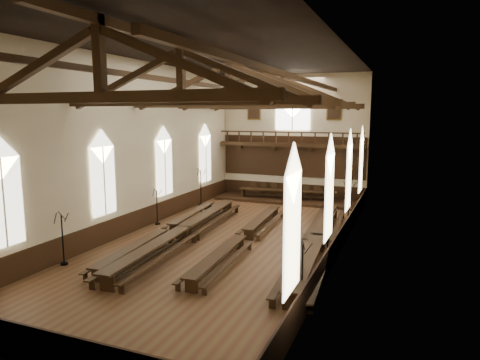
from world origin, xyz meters
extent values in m
plane|color=brown|center=(0.00, 0.00, 0.00)|extent=(26.00, 26.00, 0.00)
plane|color=beige|center=(0.00, 13.00, 5.00)|extent=(12.00, 0.00, 12.00)
plane|color=beige|center=(0.00, -13.00, 5.00)|extent=(12.00, 0.00, 12.00)
plane|color=beige|center=(-6.00, 0.00, 5.00)|extent=(0.00, 26.00, 26.00)
plane|color=beige|center=(6.00, 0.00, 5.00)|extent=(0.00, 26.00, 26.00)
plane|color=black|center=(0.00, 0.00, 10.00)|extent=(26.00, 26.00, 0.00)
cube|color=#311C0E|center=(0.00, 12.96, 0.60)|extent=(11.90, 0.08, 1.20)
cube|color=#311C0E|center=(0.00, -12.96, 0.60)|extent=(11.90, 0.08, 1.20)
cube|color=#311C0E|center=(-5.96, 0.00, 0.60)|extent=(0.08, 25.90, 1.20)
cube|color=#311C0E|center=(5.96, 0.00, 0.60)|extent=(0.08, 25.90, 1.20)
cube|color=white|center=(-5.90, -9.00, 3.40)|extent=(0.05, 1.80, 3.60)
cylinder|color=beige|center=(-5.86, -9.00, 3.40)|extent=(0.08, 0.08, 3.60)
cube|color=white|center=(-5.90, -3.00, 3.40)|extent=(0.05, 1.80, 3.60)
cube|color=white|center=(-5.90, -3.00, 5.20)|extent=(0.05, 1.80, 1.80)
cylinder|color=beige|center=(-5.86, -3.00, 3.40)|extent=(0.08, 0.08, 3.60)
cube|color=white|center=(-5.90, 3.00, 3.40)|extent=(0.05, 1.80, 3.60)
cube|color=white|center=(-5.90, 3.00, 5.20)|extent=(0.05, 1.80, 1.80)
cylinder|color=beige|center=(-5.86, 3.00, 3.40)|extent=(0.08, 0.08, 3.60)
cube|color=white|center=(-5.90, 9.00, 3.40)|extent=(0.05, 1.80, 3.60)
cube|color=white|center=(-5.90, 9.00, 5.20)|extent=(0.05, 1.80, 1.80)
cylinder|color=beige|center=(-5.86, 9.00, 3.40)|extent=(0.08, 0.08, 3.60)
cube|color=white|center=(5.90, -9.00, 3.40)|extent=(0.05, 1.80, 3.60)
cube|color=white|center=(5.90, -9.00, 5.20)|extent=(0.05, 1.80, 1.80)
cylinder|color=beige|center=(5.86, -9.00, 3.40)|extent=(0.08, 0.08, 3.60)
cube|color=white|center=(5.90, -3.00, 3.40)|extent=(0.05, 1.80, 3.60)
cube|color=white|center=(5.90, -3.00, 5.20)|extent=(0.05, 1.80, 1.80)
cylinder|color=beige|center=(5.86, -3.00, 3.40)|extent=(0.08, 0.08, 3.60)
cube|color=white|center=(5.90, 3.00, 3.40)|extent=(0.05, 1.80, 3.60)
cube|color=white|center=(5.90, 3.00, 5.20)|extent=(0.05, 1.80, 1.80)
cylinder|color=beige|center=(5.86, 3.00, 3.40)|extent=(0.08, 0.08, 3.60)
cube|color=white|center=(5.90, 9.00, 3.40)|extent=(0.05, 1.80, 3.60)
cube|color=white|center=(5.90, 9.00, 5.20)|extent=(0.05, 1.80, 1.80)
cylinder|color=beige|center=(5.86, 9.00, 3.40)|extent=(0.08, 0.08, 3.60)
cube|color=white|center=(0.00, 12.90, 6.80)|extent=(2.80, 0.05, 2.40)
cube|color=white|center=(0.00, 12.90, 8.00)|extent=(2.80, 0.05, 2.80)
cylinder|color=beige|center=(0.00, 12.86, 6.80)|extent=(0.10, 0.10, 2.40)
cube|color=#321C0F|center=(0.00, 12.35, 4.40)|extent=(11.80, 1.20, 0.20)
cube|color=#311C0E|center=(0.00, 12.94, 3.45)|extent=(11.80, 0.10, 3.30)
cube|color=#321C0F|center=(0.00, 11.81, 5.45)|extent=(11.60, 0.12, 0.10)
cube|color=#321C0F|center=(0.00, 11.81, 4.55)|extent=(11.60, 0.12, 0.10)
cube|color=#321C0F|center=(-4.50, 12.75, 4.15)|extent=(0.35, 0.40, 0.50)
cube|color=#321C0F|center=(-1.50, 12.75, 4.15)|extent=(0.35, 0.40, 0.50)
cube|color=#321C0F|center=(1.50, 12.75, 4.15)|extent=(0.35, 0.40, 0.50)
cube|color=#321C0F|center=(4.50, 12.75, 4.15)|extent=(0.35, 0.40, 0.50)
cube|color=brown|center=(-3.30, 12.91, 7.10)|extent=(1.15, 0.06, 1.45)
cube|color=black|center=(-3.30, 12.87, 7.10)|extent=(0.95, 0.04, 1.25)
cube|color=brown|center=(3.30, 12.91, 7.10)|extent=(1.15, 0.06, 1.45)
cube|color=black|center=(3.30, 12.87, 7.10)|extent=(0.95, 0.04, 1.25)
cube|color=#321C0F|center=(0.00, -10.00, 7.40)|extent=(11.70, 0.35, 0.35)
cube|color=#321C0F|center=(0.00, -10.00, 8.70)|extent=(0.30, 0.30, 2.40)
cube|color=#321C0F|center=(-2.88, -10.00, 8.30)|extent=(5.44, 0.26, 2.40)
cube|color=#321C0F|center=(2.88, -10.00, 8.30)|extent=(5.44, 0.26, 2.40)
cube|color=#321C0F|center=(0.00, -5.00, 7.40)|extent=(11.70, 0.35, 0.35)
cube|color=#321C0F|center=(0.00, -5.00, 8.70)|extent=(0.30, 0.30, 2.40)
cube|color=#321C0F|center=(-2.88, -5.00, 8.30)|extent=(5.44, 0.26, 2.40)
cube|color=#321C0F|center=(2.88, -5.00, 8.30)|extent=(5.44, 0.26, 2.40)
cube|color=#321C0F|center=(0.00, 0.00, 7.40)|extent=(11.70, 0.35, 0.35)
cube|color=#321C0F|center=(0.00, 0.00, 8.70)|extent=(0.30, 0.30, 2.40)
cube|color=#321C0F|center=(-2.88, 0.00, 8.30)|extent=(5.44, 0.26, 2.40)
cube|color=#321C0F|center=(2.88, 0.00, 8.30)|extent=(5.44, 0.26, 2.40)
cube|color=#321C0F|center=(0.00, 5.00, 7.40)|extent=(11.70, 0.35, 0.35)
cube|color=#321C0F|center=(0.00, 5.00, 8.70)|extent=(0.30, 0.30, 2.40)
cube|color=#321C0F|center=(-2.88, 5.00, 8.30)|extent=(5.44, 0.26, 2.40)
cube|color=#321C0F|center=(2.88, 5.00, 8.30)|extent=(5.44, 0.26, 2.40)
cube|color=#321C0F|center=(0.00, 10.00, 7.40)|extent=(11.70, 0.35, 0.35)
cube|color=#321C0F|center=(0.00, 10.00, 8.70)|extent=(0.30, 0.30, 2.40)
cube|color=#321C0F|center=(-2.88, 10.00, 8.30)|extent=(5.44, 0.26, 2.40)
cube|color=#321C0F|center=(2.88, 10.00, 8.30)|extent=(5.44, 0.26, 2.40)
cube|color=#321C0F|center=(-3.36, 0.00, 8.70)|extent=(0.25, 25.70, 0.25)
cube|color=#321C0F|center=(3.36, 0.00, 8.70)|extent=(0.25, 25.70, 0.25)
cube|color=#321C0F|center=(0.00, 0.00, 9.70)|extent=(0.30, 25.70, 0.30)
cube|color=#321C0F|center=(-3.42, -4.63, 0.64)|extent=(1.27, 6.36, 0.07)
cube|color=#321C0F|center=(-3.42, -7.48, 0.30)|extent=(0.54, 0.13, 0.61)
cube|color=#321C0F|center=(-3.42, -1.79, 0.30)|extent=(0.54, 0.13, 0.61)
cube|color=#321C0F|center=(-3.42, -4.63, 0.23)|extent=(0.64, 5.59, 0.07)
cube|color=#321C0F|center=(-3.98, -4.69, 0.38)|extent=(0.89, 6.32, 0.05)
cube|color=#321C0F|center=(-3.98, -7.59, 0.18)|extent=(0.21, 0.08, 0.35)
cube|color=#321C0F|center=(-3.98, -1.80, 0.18)|extent=(0.21, 0.08, 0.35)
cube|color=#321C0F|center=(-2.86, -4.58, 0.38)|extent=(0.89, 6.32, 0.05)
cube|color=#321C0F|center=(-2.86, -7.47, 0.18)|extent=(0.21, 0.08, 0.35)
cube|color=#321C0F|center=(-2.86, -1.68, 0.18)|extent=(0.21, 0.08, 0.35)
cube|color=#321C0F|center=(-3.42, 2.77, 0.64)|extent=(1.27, 6.36, 0.07)
cube|color=#321C0F|center=(-3.42, -0.08, 0.30)|extent=(0.54, 0.13, 0.61)
cube|color=#321C0F|center=(-3.42, 5.61, 0.30)|extent=(0.54, 0.13, 0.61)
cube|color=#321C0F|center=(-3.42, 2.77, 0.23)|extent=(0.64, 5.59, 0.07)
cube|color=#321C0F|center=(-3.98, 2.71, 0.38)|extent=(0.89, 6.32, 0.05)
cube|color=#321C0F|center=(-3.98, -0.19, 0.18)|extent=(0.21, 0.08, 0.35)
cube|color=#321C0F|center=(-3.98, 5.60, 0.18)|extent=(0.21, 0.08, 0.35)
cube|color=#321C0F|center=(-2.86, 2.82, 0.38)|extent=(0.89, 6.32, 0.05)
cube|color=#321C0F|center=(-2.86, -0.07, 0.18)|extent=(0.21, 0.08, 0.35)
cube|color=#321C0F|center=(-2.86, 5.72, 0.18)|extent=(0.21, 0.08, 0.35)
cube|color=#321C0F|center=(-2.29, -4.68, 0.77)|extent=(1.33, 7.64, 0.09)
cube|color=#321C0F|center=(-2.29, -8.10, 0.36)|extent=(0.65, 0.14, 0.73)
cube|color=#321C0F|center=(-2.29, -1.25, 0.36)|extent=(0.65, 0.14, 0.73)
cube|color=#321C0F|center=(-2.29, -4.68, 0.27)|extent=(0.60, 6.73, 0.09)
cube|color=#321C0F|center=(-2.97, -4.73, 0.46)|extent=(0.88, 7.61, 0.07)
cube|color=#321C0F|center=(-2.97, -8.21, 0.21)|extent=(0.25, 0.09, 0.42)
cube|color=#321C0F|center=(-2.97, -1.25, 0.21)|extent=(0.25, 0.09, 0.42)
cube|color=#321C0F|center=(-1.62, -4.63, 0.46)|extent=(0.88, 7.61, 0.07)
cube|color=#321C0F|center=(-1.62, -8.10, 0.21)|extent=(0.25, 0.09, 0.42)
cube|color=#321C0F|center=(-1.62, -1.15, 0.21)|extent=(0.25, 0.09, 0.42)
cube|color=#321C0F|center=(-2.29, 2.72, 0.77)|extent=(1.33, 7.64, 0.09)
cube|color=#321C0F|center=(-2.29, -0.70, 0.36)|extent=(0.65, 0.14, 0.73)
cube|color=#321C0F|center=(-2.29, 6.15, 0.36)|extent=(0.65, 0.14, 0.73)
cube|color=#321C0F|center=(-2.29, 2.72, 0.27)|extent=(0.60, 6.73, 0.09)
cube|color=#321C0F|center=(-2.97, 2.67, 0.46)|extent=(0.88, 7.61, 0.07)
cube|color=#321C0F|center=(-2.97, -0.81, 0.21)|extent=(0.25, 0.09, 0.42)
cube|color=#321C0F|center=(-2.97, 6.15, 0.21)|extent=(0.25, 0.09, 0.42)
cube|color=#321C0F|center=(-1.62, 2.77, 0.46)|extent=(0.88, 7.61, 0.07)
cube|color=#321C0F|center=(-1.62, -0.70, 0.21)|extent=(0.25, 0.09, 0.42)
cube|color=#321C0F|center=(-1.62, 6.25, 0.21)|extent=(0.25, 0.09, 0.42)
cube|color=#321C0F|center=(1.00, -4.13, 0.64)|extent=(1.00, 6.38, 0.07)
cube|color=#321C0F|center=(1.00, -6.99, 0.30)|extent=(0.54, 0.10, 0.61)
cube|color=#321C0F|center=(1.00, -1.27, 0.30)|extent=(0.54, 0.10, 0.61)
cube|color=#321C0F|center=(1.00, -4.13, 0.23)|extent=(0.39, 5.62, 0.07)
cube|color=#321C0F|center=(0.44, -4.16, 0.38)|extent=(0.61, 6.36, 0.05)
cube|color=#321C0F|center=(0.44, -7.07, 0.18)|extent=(0.21, 0.07, 0.35)
cube|color=#321C0F|center=(0.44, -1.26, 0.18)|extent=(0.21, 0.07, 0.35)
cube|color=#321C0F|center=(1.57, -4.10, 0.38)|extent=(0.61, 6.36, 0.05)
cube|color=#321C0F|center=(1.57, -7.00, 0.18)|extent=(0.21, 0.07, 0.35)
cube|color=#321C0F|center=(1.57, -1.20, 0.18)|extent=(0.21, 0.07, 0.35)
cube|color=#321C0F|center=(1.00, 3.27, 0.64)|extent=(1.00, 6.38, 0.07)
cube|color=#321C0F|center=(1.00, 0.41, 0.30)|extent=(0.54, 0.10, 0.61)
cube|color=#321C0F|center=(1.00, 6.13, 0.30)|extent=(0.54, 0.10, 0.61)
cube|color=#321C0F|center=(1.00, 3.27, 0.23)|extent=(0.39, 5.62, 0.07)
cube|color=#321C0F|center=(0.44, 3.24, 0.38)|extent=(0.61, 6.36, 0.05)
cube|color=#321C0F|center=(0.44, 0.33, 0.18)|extent=(0.21, 0.07, 0.35)
cube|color=#321C0F|center=(0.44, 6.14, 0.18)|extent=(0.21, 0.07, 0.35)
cube|color=#321C0F|center=(1.57, 3.30, 0.38)|extent=(0.61, 6.36, 0.05)
cube|color=#321C0F|center=(1.57, 0.40, 0.18)|extent=(0.21, 0.07, 0.35)
cube|color=#321C0F|center=(1.57, 6.20, 0.18)|extent=(0.21, 0.07, 0.35)
cube|color=#321C0F|center=(4.84, -3.56, 0.78)|extent=(1.34, 7.72, 0.09)
cube|color=#321C0F|center=(4.84, -7.01, 0.37)|extent=(0.66, 0.14, 0.74)
cube|color=#321C0F|center=(4.84, -0.10, 0.37)|extent=(0.66, 0.14, 0.74)
cube|color=#321C0F|center=(4.84, -3.56, 0.27)|extent=(0.59, 6.79, 0.09)
cube|color=#321C0F|center=(4.16, -3.61, 0.46)|extent=(0.88, 7.69, 0.07)
cube|color=#321C0F|center=(4.16, -7.12, 0.21)|extent=(0.25, 0.09, 0.43)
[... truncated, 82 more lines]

